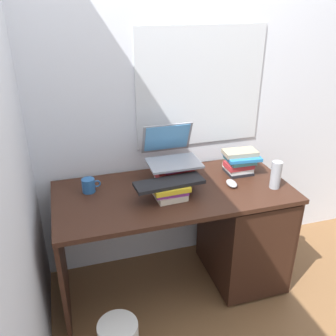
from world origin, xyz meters
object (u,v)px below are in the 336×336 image
at_px(laptop, 171,152).
at_px(keyboard, 169,183).
at_px(water_bottle, 276,175).
at_px(book_stack_side, 240,161).
at_px(book_stack_tall, 174,174).
at_px(book_stack_keyboard_riser, 170,191).
at_px(computer_mouse, 232,183).
at_px(mug, 89,185).
at_px(desk, 228,228).

distance_m(laptop, keyboard, 0.27).
height_order(laptop, water_bottle, laptop).
relative_size(book_stack_side, water_bottle, 1.37).
distance_m(book_stack_tall, book_stack_side, 0.48).
height_order(book_stack_keyboard_riser, water_bottle, water_bottle).
bearing_deg(book_stack_tall, laptop, 88.55).
xyz_separation_m(computer_mouse, mug, (-0.89, 0.19, 0.03)).
bearing_deg(keyboard, desk, 2.62).
height_order(keyboard, mug, keyboard).
height_order(book_stack_tall, book_stack_side, book_stack_side).
xyz_separation_m(book_stack_side, computer_mouse, (-0.13, -0.16, -0.07)).
relative_size(book_stack_tall, mug, 2.03).
bearing_deg(keyboard, computer_mouse, -0.53).
distance_m(book_stack_side, laptop, 0.49).
bearing_deg(computer_mouse, water_bottle, -20.99).
distance_m(laptop, computer_mouse, 0.44).
bearing_deg(computer_mouse, keyboard, -176.09).
xyz_separation_m(laptop, keyboard, (-0.09, -0.24, -0.09)).
distance_m(desk, laptop, 0.68).
bearing_deg(mug, water_bottle, -14.04).
bearing_deg(desk, water_bottle, -26.89).
height_order(book_stack_keyboard_riser, computer_mouse, book_stack_keyboard_riser).
relative_size(book_stack_side, laptop, 0.74).
bearing_deg(book_stack_keyboard_riser, book_stack_tall, 65.73).
bearing_deg(keyboard, laptop, 66.13).
xyz_separation_m(mug, water_bottle, (1.14, -0.29, 0.05)).
bearing_deg(book_stack_side, computer_mouse, -129.12).
relative_size(book_stack_tall, book_stack_keyboard_riser, 1.07).
distance_m(book_stack_tall, keyboard, 0.20).
height_order(book_stack_side, mug, book_stack_side).
bearing_deg(laptop, book_stack_keyboard_riser, -108.28).
bearing_deg(desk, computer_mouse, -115.09).
height_order(desk, computer_mouse, computer_mouse).
bearing_deg(keyboard, mug, 150.15).
bearing_deg(laptop, water_bottle, -27.29).
height_order(desk, book_stack_side, book_stack_side).
height_order(book_stack_tall, laptop, laptop).
relative_size(desk, computer_mouse, 14.39).
xyz_separation_m(book_stack_keyboard_riser, water_bottle, (0.68, -0.07, 0.04)).
relative_size(book_stack_keyboard_riser, keyboard, 0.53).
height_order(keyboard, computer_mouse, keyboard).
height_order(mug, water_bottle, water_bottle).
relative_size(book_stack_side, keyboard, 0.59).
height_order(laptop, keyboard, laptop).
xyz_separation_m(desk, book_stack_side, (0.12, 0.14, 0.44)).
bearing_deg(computer_mouse, mug, 168.04).
relative_size(laptop, computer_mouse, 3.20).
distance_m(book_stack_keyboard_riser, water_bottle, 0.68).
height_order(desk, book_stack_keyboard_riser, book_stack_keyboard_riser).
distance_m(book_stack_side, keyboard, 0.59).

